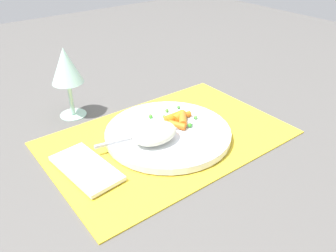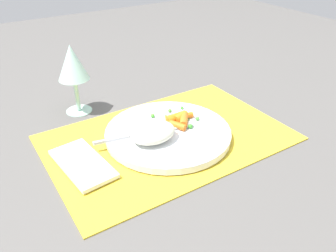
# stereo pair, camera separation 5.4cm
# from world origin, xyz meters

# --- Properties ---
(ground_plane) EXTENTS (2.40, 2.40, 0.00)m
(ground_plane) POSITION_xyz_m (0.00, 0.00, 0.00)
(ground_plane) COLOR #565451
(placemat) EXTENTS (0.50, 0.33, 0.01)m
(placemat) POSITION_xyz_m (0.00, 0.00, 0.00)
(placemat) COLOR gold
(placemat) RESTS_ON ground_plane
(plate) EXTENTS (0.27, 0.27, 0.01)m
(plate) POSITION_xyz_m (0.00, 0.00, 0.01)
(plate) COLOR white
(plate) RESTS_ON placemat
(rice_mound) EXTENTS (0.09, 0.07, 0.04)m
(rice_mound) POSITION_xyz_m (-0.05, -0.02, 0.04)
(rice_mound) COLOR beige
(rice_mound) RESTS_ON plate
(carrot_portion) EXTENTS (0.07, 0.06, 0.02)m
(carrot_portion) POSITION_xyz_m (0.04, 0.01, 0.03)
(carrot_portion) COLOR orange
(carrot_portion) RESTS_ON plate
(pea_scatter) EXTENTS (0.09, 0.09, 0.01)m
(pea_scatter) POSITION_xyz_m (0.04, 0.03, 0.03)
(pea_scatter) COLOR #409032
(pea_scatter) RESTS_ON plate
(fork) EXTENTS (0.21, 0.06, 0.01)m
(fork) POSITION_xyz_m (-0.03, 0.01, 0.02)
(fork) COLOR silver
(fork) RESTS_ON plate
(wine_glass) EXTENTS (0.07, 0.07, 0.17)m
(wine_glass) POSITION_xyz_m (-0.12, 0.22, 0.12)
(wine_glass) COLOR #B2E0CC
(wine_glass) RESTS_ON ground_plane
(napkin) EXTENTS (0.09, 0.16, 0.01)m
(napkin) POSITION_xyz_m (-0.19, -0.00, 0.01)
(napkin) COLOR white
(napkin) RESTS_ON placemat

